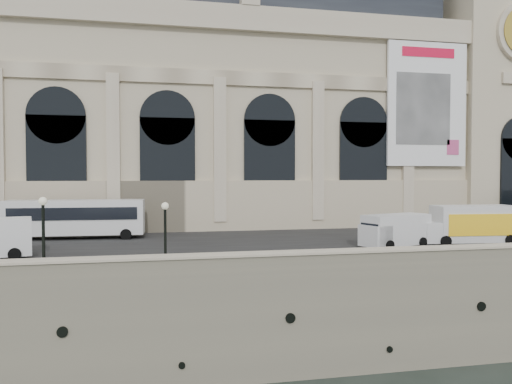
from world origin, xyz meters
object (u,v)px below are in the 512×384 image
Objects in this scene: van_c at (393,231)px; lamp_left at (43,238)px; lamp_right at (165,238)px; bus_left at (76,217)px; box_truck at (468,225)px.

van_c is 24.72m from lamp_left.
lamp_left is 6.38m from lamp_right.
bus_left is 1.93× the size of van_c.
van_c is 1.50× the size of lamp_right.
lamp_left is 1.09× the size of lamp_right.
lamp_right reaches higher than box_truck.
bus_left is at bearing 113.03° from lamp_right.
lamp_left is (0.79, -16.95, 0.28)m from bus_left.
bus_left is 26.48m from van_c.
bus_left is 1.48× the size of box_truck.
box_truck is at bearing 16.93° from lamp_right.
van_c is at bearing -22.22° from bus_left.
bus_left is at bearing 157.78° from van_c.
lamp_right reaches higher than bus_left.
box_truck is (31.36, -9.50, -0.35)m from bus_left.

